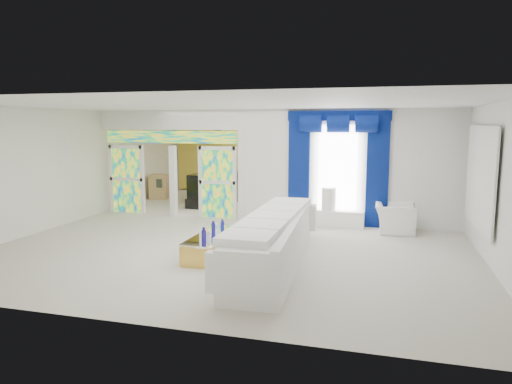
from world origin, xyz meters
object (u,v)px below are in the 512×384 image
(coffee_table, at_px, (211,246))
(grand_piano, at_px, (218,187))
(armchair, at_px, (395,218))
(white_sofa, at_px, (274,243))
(console_table, at_px, (340,218))

(coffee_table, height_order, grand_piano, grand_piano)
(armchair, bearing_deg, coffee_table, 130.77)
(white_sofa, bearing_deg, armchair, 53.56)
(coffee_table, distance_m, grand_piano, 6.79)
(white_sofa, xyz_separation_m, coffee_table, (-1.35, 0.30, -0.22))
(grand_piano, bearing_deg, console_table, -30.81)
(white_sofa, relative_size, coffee_table, 2.47)
(white_sofa, height_order, coffee_table, white_sofa)
(white_sofa, relative_size, armchair, 4.16)
(white_sofa, distance_m, console_table, 3.84)
(coffee_table, distance_m, armchair, 4.76)
(console_table, relative_size, grand_piano, 0.64)
(white_sofa, bearing_deg, console_table, 73.22)
(grand_piano, bearing_deg, white_sofa, -58.95)
(console_table, height_order, armchair, armchair)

